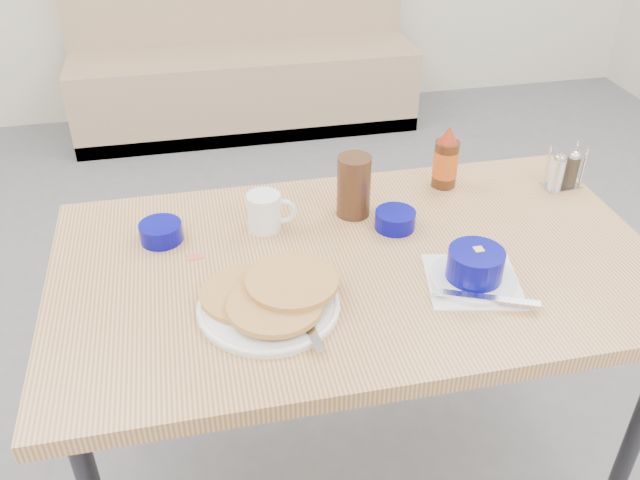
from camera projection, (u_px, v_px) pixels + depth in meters
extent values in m
cube|color=tan|center=(246.00, 89.00, 3.87)|extent=(1.90, 0.55, 0.45)
cube|color=#2D2D33|center=(248.00, 119.00, 3.97)|extent=(1.90, 0.55, 0.08)
cube|color=tan|center=(358.00, 267.00, 1.58)|extent=(1.40, 0.80, 0.04)
cylinder|color=#2D2D33|center=(634.00, 438.00, 1.64)|extent=(0.04, 0.04, 0.72)
cylinder|color=#2D2D33|center=(117.00, 335.00, 1.94)|extent=(0.04, 0.04, 0.72)
cylinder|color=#2D2D33|center=(517.00, 281.00, 2.16)|extent=(0.04, 0.04, 0.72)
cylinder|color=white|center=(269.00, 307.00, 1.41)|extent=(0.30, 0.30, 0.01)
cylinder|color=tan|center=(247.00, 293.00, 1.43)|extent=(0.20, 0.20, 0.01)
cylinder|color=tan|center=(275.00, 305.00, 1.38)|extent=(0.20, 0.20, 0.01)
cylinder|color=tan|center=(292.00, 281.00, 1.42)|extent=(0.20, 0.20, 0.01)
cube|color=silver|center=(311.00, 329.00, 1.34)|extent=(0.03, 0.13, 0.01)
cylinder|color=white|center=(264.00, 212.00, 1.65)|extent=(0.08, 0.08, 0.09)
cylinder|color=black|center=(263.00, 197.00, 1.63)|extent=(0.07, 0.07, 0.00)
torus|color=white|center=(283.00, 211.00, 1.65)|extent=(0.07, 0.03, 0.07)
cube|color=white|center=(473.00, 281.00, 1.50)|extent=(0.24, 0.24, 0.00)
cylinder|color=white|center=(473.00, 278.00, 1.49)|extent=(0.19, 0.19, 0.01)
cylinder|color=#05057E|center=(475.00, 264.00, 1.47)|extent=(0.12, 0.12, 0.07)
cylinder|color=white|center=(477.00, 254.00, 1.45)|extent=(0.11, 0.11, 0.01)
cube|color=#F4DB60|center=(479.00, 250.00, 1.46)|extent=(0.02, 0.02, 0.01)
cube|color=silver|center=(486.00, 298.00, 1.42)|extent=(0.21, 0.11, 0.01)
cylinder|color=#05057E|center=(161.00, 232.00, 1.62)|extent=(0.10, 0.10, 0.05)
cylinder|color=#05057E|center=(395.00, 220.00, 1.67)|extent=(0.10, 0.10, 0.05)
cylinder|color=#3E2413|center=(354.00, 186.00, 1.69)|extent=(0.09, 0.09, 0.16)
cube|color=silver|center=(561.00, 186.00, 1.85)|extent=(0.11, 0.07, 0.00)
cylinder|color=silver|center=(557.00, 172.00, 1.79)|extent=(0.01, 0.01, 0.12)
cylinder|color=silver|center=(584.00, 167.00, 1.81)|extent=(0.01, 0.01, 0.12)
cylinder|color=silver|center=(547.00, 165.00, 1.82)|extent=(0.01, 0.01, 0.12)
cylinder|color=silver|center=(574.00, 160.00, 1.84)|extent=(0.01, 0.01, 0.12)
cylinder|color=silver|center=(557.00, 174.00, 1.82)|extent=(0.03, 0.03, 0.08)
cylinder|color=#3F3326|center=(572.00, 171.00, 1.83)|extent=(0.03, 0.03, 0.08)
cylinder|color=#47230F|center=(445.00, 164.00, 1.82)|extent=(0.07, 0.07, 0.13)
cylinder|color=#C95F17|center=(445.00, 163.00, 1.82)|extent=(0.07, 0.07, 0.08)
cone|color=#A62510|center=(449.00, 134.00, 1.77)|extent=(0.05, 0.05, 0.05)
cube|color=#E14B54|center=(195.00, 257.00, 1.58)|extent=(0.04, 0.03, 0.00)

